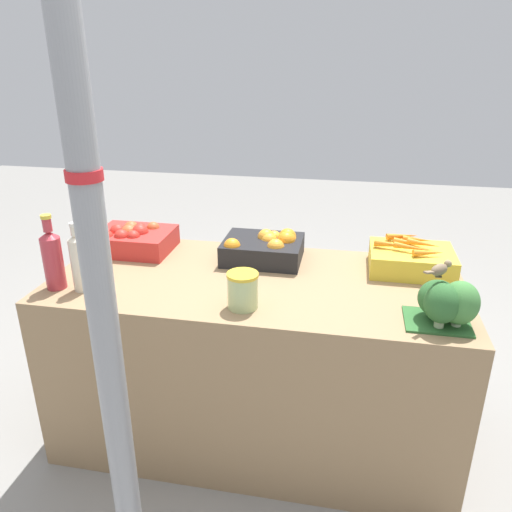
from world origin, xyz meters
TOP-DOWN VIEW (x-y plane):
  - ground_plane at (0.00, 0.00)m, footprint 10.00×10.00m
  - market_table at (0.00, 0.00)m, footprint 1.67×0.77m
  - support_pole at (-0.31, -0.69)m, footprint 0.10×0.10m
  - apple_crate at (-0.62, 0.20)m, footprint 0.34×0.27m
  - orange_crate at (0.00, 0.21)m, footprint 0.34×0.27m
  - carrot_crate at (0.63, 0.21)m, footprint 0.34×0.28m
  - broccoli_pile at (0.70, -0.25)m, footprint 0.23×0.19m
  - juice_bottle_ruby at (-0.76, -0.23)m, footprint 0.08×0.08m
  - juice_bottle_cloudy at (-0.65, -0.23)m, footprint 0.06×0.06m
  - pickle_jar at (-0.00, -0.25)m, footprint 0.12×0.12m
  - sparrow_bird at (0.67, -0.23)m, footprint 0.10×0.10m

SIDE VIEW (x-z plane):
  - ground_plane at x=0.00m, z-range 0.00..0.00m
  - market_table at x=0.00m, z-range 0.00..0.78m
  - carrot_crate at x=0.63m, z-range 0.76..0.89m
  - orange_crate at x=0.00m, z-range 0.77..0.90m
  - apple_crate at x=-0.62m, z-range 0.77..0.90m
  - pickle_jar at x=0.00m, z-range 0.78..0.91m
  - broccoli_pile at x=0.70m, z-range 0.78..0.95m
  - juice_bottle_cloudy at x=-0.65m, z-range 0.76..1.03m
  - juice_bottle_ruby at x=-0.76m, z-range 0.75..1.05m
  - sparrow_bird at x=0.67m, z-range 0.95..1.00m
  - support_pole at x=-0.31m, z-range 0.00..2.65m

